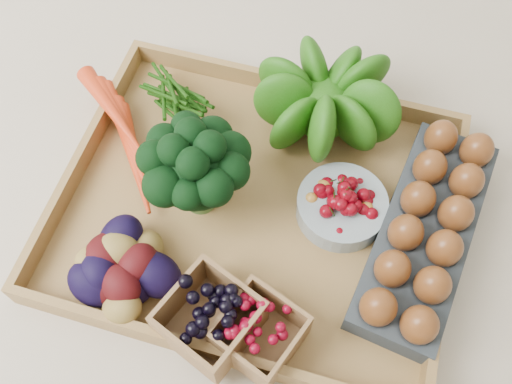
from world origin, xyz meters
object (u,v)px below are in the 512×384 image
(cherry_bowl, at_px, (341,207))
(egg_carton, at_px, (424,234))
(tray, at_px, (256,209))
(broccoli, at_px, (198,181))

(cherry_bowl, relative_size, egg_carton, 0.39)
(egg_carton, bearing_deg, cherry_bowl, -176.37)
(tray, height_order, broccoli, broccoli)
(broccoli, distance_m, cherry_bowl, 0.21)
(tray, xyz_separation_m, broccoli, (-0.08, -0.01, 0.07))
(cherry_bowl, xyz_separation_m, egg_carton, (0.12, -0.01, 0.00))
(tray, height_order, cherry_bowl, cherry_bowl)
(broccoli, distance_m, egg_carton, 0.32)
(tray, xyz_separation_m, egg_carton, (0.24, 0.02, 0.03))
(tray, relative_size, broccoli, 3.69)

